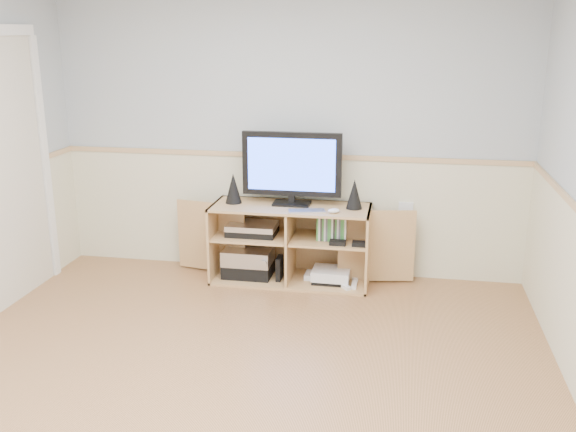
# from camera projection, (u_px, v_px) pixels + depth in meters

# --- Properties ---
(room) EXTENTS (4.04, 4.54, 2.54)m
(room) POSITION_uv_depth(u_px,v_px,m) (206.00, 193.00, 3.37)
(room) COLOR tan
(room) RESTS_ON ground
(media_cabinet) EXTENTS (2.04, 0.49, 0.65)m
(media_cabinet) POSITION_uv_depth(u_px,v_px,m) (292.00, 241.00, 5.40)
(media_cabinet) COLOR tan
(media_cabinet) RESTS_ON floor
(monitor) EXTENTS (0.82, 0.18, 0.60)m
(monitor) POSITION_uv_depth(u_px,v_px,m) (292.00, 166.00, 5.21)
(monitor) COLOR black
(monitor) RESTS_ON media_cabinet
(speaker_left) EXTENTS (0.14, 0.14, 0.25)m
(speaker_left) POSITION_uv_depth(u_px,v_px,m) (233.00, 188.00, 5.32)
(speaker_left) COLOR black
(speaker_left) RESTS_ON media_cabinet
(speaker_right) EXTENTS (0.13, 0.13, 0.24)m
(speaker_right) POSITION_uv_depth(u_px,v_px,m) (354.00, 194.00, 5.15)
(speaker_right) COLOR black
(speaker_right) RESTS_ON media_cabinet
(keyboard) EXTENTS (0.31, 0.18, 0.01)m
(keyboard) POSITION_uv_depth(u_px,v_px,m) (307.00, 211.00, 5.10)
(keyboard) COLOR silver
(keyboard) RESTS_ON media_cabinet
(mouse) EXTENTS (0.11, 0.10, 0.04)m
(mouse) POSITION_uv_depth(u_px,v_px,m) (334.00, 211.00, 5.06)
(mouse) COLOR white
(mouse) RESTS_ON media_cabinet
(av_components) EXTENTS (0.50, 0.30, 0.47)m
(av_components) POSITION_uv_depth(u_px,v_px,m) (250.00, 253.00, 5.44)
(av_components) COLOR black
(av_components) RESTS_ON media_cabinet
(game_consoles) EXTENTS (0.45, 0.30, 0.11)m
(game_consoles) POSITION_uv_depth(u_px,v_px,m) (330.00, 275.00, 5.35)
(game_consoles) COLOR white
(game_consoles) RESTS_ON media_cabinet
(game_cases) EXTENTS (0.24, 0.14, 0.19)m
(game_cases) POSITION_uv_depth(u_px,v_px,m) (332.00, 228.00, 5.22)
(game_cases) COLOR #3F8C3F
(game_cases) RESTS_ON media_cabinet
(wall_outlet) EXTENTS (0.12, 0.03, 0.12)m
(wall_outlet) POSITION_uv_depth(u_px,v_px,m) (406.00, 209.00, 5.35)
(wall_outlet) COLOR white
(wall_outlet) RESTS_ON wall_back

